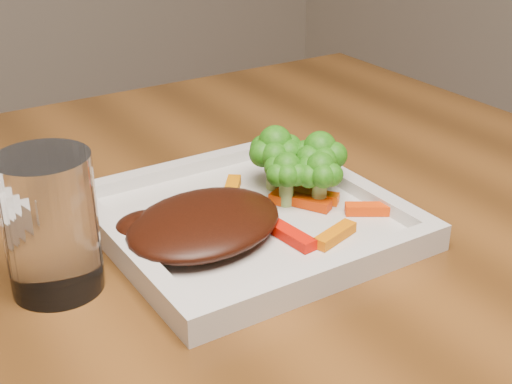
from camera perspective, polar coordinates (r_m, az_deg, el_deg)
plate at (r=0.69m, az=-0.70°, el=-2.50°), size 0.27×0.27×0.01m
steak at (r=0.65m, az=-4.15°, el=-2.49°), size 0.18×0.16×0.03m
broccoli_0 at (r=0.74m, az=1.53°, el=2.81°), size 0.08×0.08×0.07m
broccoli_1 at (r=0.73m, az=5.08°, el=2.21°), size 0.07×0.07×0.06m
broccoli_2 at (r=0.70m, az=5.14°, el=1.05°), size 0.07×0.07×0.06m
broccoli_3 at (r=0.70m, az=2.46°, el=1.25°), size 0.06×0.06×0.06m
carrot_0 at (r=0.65m, az=6.35°, el=-3.43°), size 0.05×0.03×0.01m
carrot_1 at (r=0.70m, az=9.19°, el=-1.35°), size 0.05×0.04×0.01m
carrot_2 at (r=0.65m, az=2.81°, el=-3.49°), size 0.02×0.06×0.01m
carrot_3 at (r=0.78m, az=3.51°, el=1.65°), size 0.07×0.03×0.01m
carrot_4 at (r=0.74m, az=-1.95°, el=0.25°), size 0.04×0.05×0.01m
carrot_5 at (r=0.71m, az=3.98°, el=-0.77°), size 0.04×0.05×0.01m
carrot_6 at (r=0.73m, az=2.58°, el=0.12°), size 0.06×0.04×0.01m
drinking_glass at (r=0.60m, az=-16.11°, el=-2.50°), size 0.10×0.10×0.12m
carrot_7 at (r=0.72m, az=4.69°, el=-0.35°), size 0.04×0.05×0.01m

